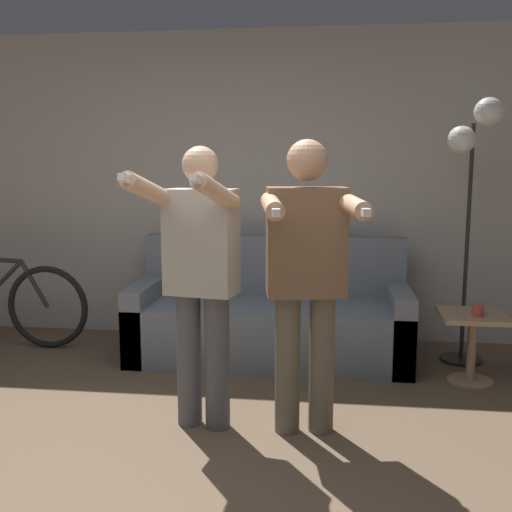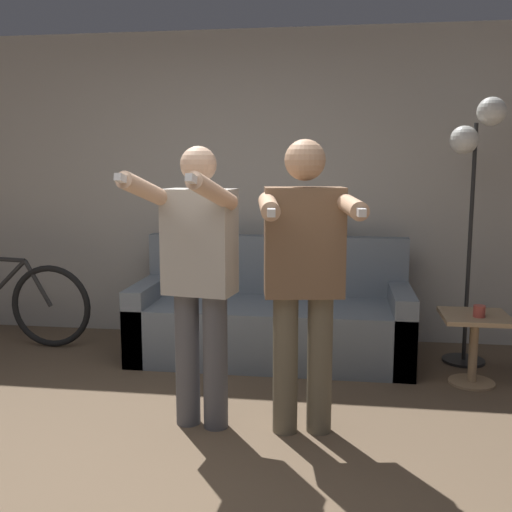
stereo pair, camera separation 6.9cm
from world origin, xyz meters
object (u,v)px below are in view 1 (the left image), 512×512
Objects in this scene: floor_lamp at (473,159)px; cup at (478,310)px; side_table at (473,333)px; cat at (315,227)px; couch at (270,320)px; person_left at (200,270)px; person_right at (306,268)px.

floor_lamp is 1.14m from cup.
floor_lamp is 1.28m from side_table.
cat is at bearing 145.78° from cup.
cat reaches higher than couch.
couch is at bearing 88.57° from person_left.
person_left is 1.95m from cup.
couch is 1.51m from person_right.
couch is 4.33× the size of side_table.
person_right is 1.56m from side_table.
cup is (1.11, -0.76, -0.47)m from cat.
person_left is 0.98× the size of person_right.
couch is 1.53m from cup.
side_table is at bearing -15.19° from couch.
cat is at bearing 147.79° from side_table.
cat reaches higher than cup.
cat is (0.59, 1.62, 0.08)m from person_left.
cat is 1.43m from cup.
person_left is 1.73m from cat.
cat is at bearing 42.60° from couch.
floor_lamp is at bearing 3.01° from couch.
person_left is 2.01m from side_table.
person_right is at bearing -90.22° from cat.
floor_lamp reaches higher than couch.
couch is at bearing 162.64° from cup.
person_right reaches higher than cup.
floor_lamp is (1.15, 1.39, 0.59)m from person_right.
person_left reaches higher than couch.
floor_lamp is at bearing 48.47° from person_left.
floor_lamp is at bearing 86.40° from cup.
person_right reaches higher than couch.
side_table is 0.19m from cup.
cup is at bearing -34.22° from cat.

